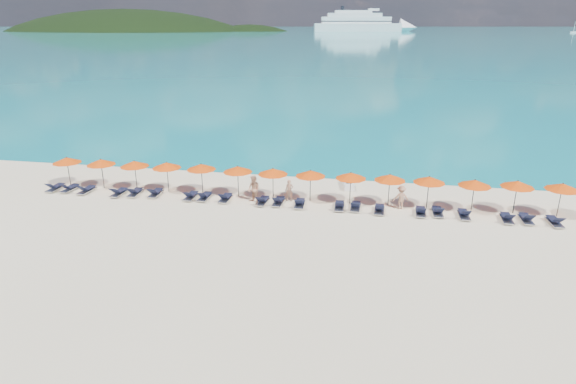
# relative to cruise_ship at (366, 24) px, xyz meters

# --- Properties ---
(ground) EXTENTS (1400.00, 1400.00, 0.00)m
(ground) POSITION_rel_cruise_ship_xyz_m (12.24, -563.77, -8.55)
(ground) COLOR beige
(sea) EXTENTS (1600.00, 1300.00, 0.01)m
(sea) POSITION_rel_cruise_ship_xyz_m (12.24, 96.23, -8.55)
(sea) COLOR #1FA9B2
(sea) RESTS_ON ground
(headland_main) EXTENTS (374.00, 242.00, 126.50)m
(headland_main) POSITION_rel_cruise_ship_xyz_m (-287.76, -23.77, -46.55)
(headland_main) COLOR black
(headland_main) RESTS_ON ground
(headland_small) EXTENTS (162.00, 126.00, 85.50)m
(headland_small) POSITION_rel_cruise_ship_xyz_m (-137.76, -3.77, -43.55)
(headland_small) COLOR black
(headland_small) RESTS_ON ground
(cruise_ship) EXTENTS (119.42, 42.02, 32.87)m
(cruise_ship) POSITION_rel_cruise_ship_xyz_m (0.00, 0.00, 0.00)
(cruise_ship) COLOR white
(cruise_ship) RESTS_ON ground
(sailboat_near) EXTENTS (5.94, 1.98, 10.90)m
(sailboat_near) POSITION_rel_cruise_ship_xyz_m (211.64, -25.32, -7.43)
(sailboat_near) COLOR white
(sailboat_near) RESTS_ON ground
(jetski) EXTENTS (1.10, 2.14, 0.73)m
(jetski) POSITION_rel_cruise_ship_xyz_m (15.92, -555.58, -8.25)
(jetski) COLOR white
(jetski) RESTS_ON ground
(beachgoer_a) EXTENTS (0.59, 0.43, 1.51)m
(beachgoer_a) POSITION_rel_cruise_ship_xyz_m (12.04, -559.20, -7.80)
(beachgoer_a) COLOR tan
(beachgoer_a) RESTS_ON ground
(beachgoer_b) EXTENTS (1.08, 0.99, 1.93)m
(beachgoer_b) POSITION_rel_cruise_ship_xyz_m (9.73, -560.06, -7.59)
(beachgoer_b) COLOR tan
(beachgoer_b) RESTS_ON ground
(beachgoer_c) EXTENTS (1.12, 0.66, 1.62)m
(beachgoer_c) POSITION_rel_cruise_ship_xyz_m (19.63, -559.37, -7.74)
(beachgoer_c) COLOR tan
(beachgoer_c) RESTS_ON ground
(umbrella_0) EXTENTS (2.10, 2.10, 2.28)m
(umbrella_0) POSITION_rel_cruise_ship_xyz_m (-4.99, -559.03, -6.53)
(umbrella_0) COLOR black
(umbrella_0) RESTS_ON ground
(umbrella_1) EXTENTS (2.10, 2.10, 2.28)m
(umbrella_1) POSITION_rel_cruise_ship_xyz_m (-2.18, -559.04, -6.53)
(umbrella_1) COLOR black
(umbrella_1) RESTS_ON ground
(umbrella_2) EXTENTS (2.10, 2.10, 2.28)m
(umbrella_2) POSITION_rel_cruise_ship_xyz_m (0.48, -559.02, -6.53)
(umbrella_2) COLOR black
(umbrella_2) RESTS_ON ground
(umbrella_3) EXTENTS (2.10, 2.10, 2.28)m
(umbrella_3) POSITION_rel_cruise_ship_xyz_m (2.96, -558.95, -6.53)
(umbrella_3) COLOR black
(umbrella_3) RESTS_ON ground
(umbrella_4) EXTENTS (2.10, 2.10, 2.28)m
(umbrella_4) POSITION_rel_cruise_ship_xyz_m (5.56, -558.86, -6.53)
(umbrella_4) COLOR black
(umbrella_4) RESTS_ON ground
(umbrella_5) EXTENTS (2.10, 2.10, 2.28)m
(umbrella_5) POSITION_rel_cruise_ship_xyz_m (8.29, -558.96, -6.53)
(umbrella_5) COLOR black
(umbrella_5) RESTS_ON ground
(umbrella_6) EXTENTS (2.10, 2.10, 2.28)m
(umbrella_6) POSITION_rel_cruise_ship_xyz_m (10.85, -559.03, -6.53)
(umbrella_6) COLOR black
(umbrella_6) RESTS_ON ground
(umbrella_7) EXTENTS (2.10, 2.10, 2.28)m
(umbrella_7) POSITION_rel_cruise_ship_xyz_m (13.48, -558.99, -6.53)
(umbrella_7) COLOR black
(umbrella_7) RESTS_ON ground
(umbrella_8) EXTENTS (2.10, 2.10, 2.28)m
(umbrella_8) POSITION_rel_cruise_ship_xyz_m (16.23, -558.99, -6.53)
(umbrella_8) COLOR black
(umbrella_8) RESTS_ON ground
(umbrella_9) EXTENTS (2.10, 2.10, 2.28)m
(umbrella_9) POSITION_rel_cruise_ship_xyz_m (18.82, -558.95, -6.53)
(umbrella_9) COLOR black
(umbrella_9) RESTS_ON ground
(umbrella_10) EXTENTS (2.10, 2.10, 2.28)m
(umbrella_10) POSITION_rel_cruise_ship_xyz_m (21.36, -558.94, -6.53)
(umbrella_10) COLOR black
(umbrella_10) RESTS_ON ground
(umbrella_11) EXTENTS (2.10, 2.10, 2.28)m
(umbrella_11) POSITION_rel_cruise_ship_xyz_m (24.19, -559.11, -6.53)
(umbrella_11) COLOR black
(umbrella_11) RESTS_ON ground
(umbrella_12) EXTENTS (2.10, 2.10, 2.28)m
(umbrella_12) POSITION_rel_cruise_ship_xyz_m (26.85, -558.85, -6.53)
(umbrella_12) COLOR black
(umbrella_12) RESTS_ON ground
(umbrella_13) EXTENTS (2.10, 2.10, 2.28)m
(umbrella_13) POSITION_rel_cruise_ship_xyz_m (29.50, -558.88, -6.53)
(umbrella_13) COLOR black
(umbrella_13) RESTS_ON ground
(lounger_0) EXTENTS (0.65, 1.71, 0.66)m
(lounger_0) POSITION_rel_cruise_ship_xyz_m (-5.42, -560.23, -8.32)
(lounger_0) COLOR silver
(lounger_0) RESTS_ON ground
(lounger_1) EXTENTS (0.78, 1.75, 0.66)m
(lounger_1) POSITION_rel_cruise_ship_xyz_m (-4.28, -560.17, -8.32)
(lounger_1) COLOR silver
(lounger_1) RESTS_ON ground
(lounger_2) EXTENTS (0.72, 1.73, 0.66)m
(lounger_2) POSITION_rel_cruise_ship_xyz_m (-2.85, -560.29, -8.32)
(lounger_2) COLOR silver
(lounger_2) RESTS_ON ground
(lounger_3) EXTENTS (0.66, 1.71, 0.66)m
(lounger_3) POSITION_rel_cruise_ship_xyz_m (-0.24, -560.37, -8.32)
(lounger_3) COLOR silver
(lounger_3) RESTS_ON ground
(lounger_4) EXTENTS (0.73, 1.74, 0.66)m
(lounger_4) POSITION_rel_cruise_ship_xyz_m (0.91, -560.15, -8.32)
(lounger_4) COLOR silver
(lounger_4) RESTS_ON ground
(lounger_5) EXTENTS (0.69, 1.72, 0.66)m
(lounger_5) POSITION_rel_cruise_ship_xyz_m (2.41, -560.00, -8.32)
(lounger_5) COLOR silver
(lounger_5) RESTS_ON ground
(lounger_6) EXTENTS (0.65, 1.71, 0.66)m
(lounger_6) POSITION_rel_cruise_ship_xyz_m (5.14, -560.13, -8.32)
(lounger_6) COLOR silver
(lounger_6) RESTS_ON ground
(lounger_7) EXTENTS (0.65, 1.71, 0.66)m
(lounger_7) POSITION_rel_cruise_ship_xyz_m (6.14, -560.05, -8.32)
(lounger_7) COLOR silver
(lounger_7) RESTS_ON ground
(lounger_8) EXTENTS (0.63, 1.71, 0.66)m
(lounger_8) POSITION_rel_cruise_ship_xyz_m (7.67, -560.08, -8.32)
(lounger_8) COLOR silver
(lounger_8) RESTS_ON ground
(lounger_9) EXTENTS (0.73, 1.74, 0.66)m
(lounger_9) POSITION_rel_cruise_ship_xyz_m (10.34, -560.16, -8.32)
(lounger_9) COLOR silver
(lounger_9) RESTS_ON ground
(lounger_10) EXTENTS (0.67, 1.72, 0.66)m
(lounger_10) POSITION_rel_cruise_ship_xyz_m (11.45, -560.07, -8.32)
(lounger_10) COLOR silver
(lounger_10) RESTS_ON ground
(lounger_11) EXTENTS (0.70, 1.73, 0.66)m
(lounger_11) POSITION_rel_cruise_ship_xyz_m (12.93, -560.19, -8.32)
(lounger_11) COLOR silver
(lounger_11) RESTS_ON ground
(lounger_12) EXTENTS (0.69, 1.73, 0.66)m
(lounger_12) POSITION_rel_cruise_ship_xyz_m (15.62, -560.16, -8.32)
(lounger_12) COLOR silver
(lounger_12) RESTS_ON ground
(lounger_13) EXTENTS (0.67, 1.72, 0.66)m
(lounger_13) POSITION_rel_cruise_ship_xyz_m (16.68, -560.05, -8.32)
(lounger_13) COLOR silver
(lounger_13) RESTS_ON ground
(lounger_14) EXTENTS (0.69, 1.72, 0.66)m
(lounger_14) POSITION_rel_cruise_ship_xyz_m (18.25, -560.30, -8.32)
(lounger_14) COLOR silver
(lounger_14) RESTS_ON ground
(lounger_15) EXTENTS (0.68, 1.72, 0.66)m
(lounger_15) POSITION_rel_cruise_ship_xyz_m (20.89, -560.23, -8.32)
(lounger_15) COLOR silver
(lounger_15) RESTS_ON ground
(lounger_16) EXTENTS (0.65, 1.71, 0.66)m
(lounger_16) POSITION_rel_cruise_ship_xyz_m (21.96, -560.05, -8.32)
(lounger_16) COLOR silver
(lounger_16) RESTS_ON ground
(lounger_17) EXTENTS (0.64, 1.71, 0.66)m
(lounger_17) POSITION_rel_cruise_ship_xyz_m (23.57, -560.19, -8.32)
(lounger_17) COLOR silver
(lounger_17) RESTS_ON ground
(lounger_18) EXTENTS (0.66, 1.71, 0.66)m
(lounger_18) POSITION_rel_cruise_ship_xyz_m (26.13, -560.34, -8.32)
(lounger_18) COLOR silver
(lounger_18) RESTS_ON ground
(lounger_19) EXTENTS (0.64, 1.71, 0.66)m
(lounger_19) POSITION_rel_cruise_ship_xyz_m (27.29, -560.23, -8.32)
(lounger_19) COLOR silver
(lounger_19) RESTS_ON ground
(lounger_20) EXTENTS (0.73, 1.74, 0.66)m
(lounger_20) POSITION_rel_cruise_ship_xyz_m (28.90, -560.37, -8.32)
(lounger_20) COLOR silver
(lounger_20) RESTS_ON ground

